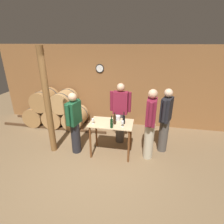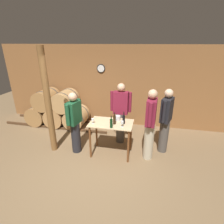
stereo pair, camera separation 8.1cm
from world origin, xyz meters
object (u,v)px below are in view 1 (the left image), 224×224
(wine_bottle_left, at_px, (115,120))
(person_visitor_with_scarf, at_px, (150,124))
(person_visitor_bearded, at_px, (74,122))
(wine_bottle_far_left, at_px, (112,123))
(wine_glass_near_left, at_px, (93,120))
(ice_bucket, at_px, (118,118))
(wine_bottle_center, at_px, (124,119))
(person_visitor_near_door, at_px, (165,120))
(wooden_post, at_px, (48,103))
(person_host, at_px, (120,112))
(wine_glass_near_center, at_px, (122,123))

(wine_bottle_left, height_order, person_visitor_with_scarf, person_visitor_with_scarf)
(person_visitor_bearded, bearing_deg, wine_bottle_far_left, -9.77)
(wine_glass_near_left, distance_m, ice_bucket, 0.65)
(wine_bottle_center, xyz_separation_m, ice_bucket, (-0.18, 0.19, -0.06))
(ice_bucket, distance_m, person_visitor_near_door, 1.22)
(wine_bottle_center, height_order, person_visitor_bearded, person_visitor_bearded)
(wine_bottle_left, distance_m, person_visitor_bearded, 1.04)
(wine_bottle_far_left, distance_m, wine_glass_near_left, 0.51)
(wooden_post, height_order, person_host, wooden_post)
(person_visitor_with_scarf, bearing_deg, person_host, 142.23)
(wine_glass_near_left, bearing_deg, person_visitor_near_door, 17.22)
(wine_bottle_left, bearing_deg, wooden_post, -176.81)
(wine_bottle_center, relative_size, ice_bucket, 2.16)
(wine_bottle_left, bearing_deg, person_host, 86.94)
(ice_bucket, xyz_separation_m, person_host, (0.00, 0.45, -0.02))
(person_visitor_bearded, relative_size, person_visitor_near_door, 0.95)
(person_visitor_with_scarf, bearing_deg, wine_glass_near_center, -163.97)
(wooden_post, height_order, wine_bottle_center, wooden_post)
(wooden_post, height_order, wine_bottle_left, wooden_post)
(wooden_post, distance_m, ice_bucket, 1.78)
(wooden_post, distance_m, wine_bottle_left, 1.71)
(ice_bucket, bearing_deg, person_host, 89.65)
(wine_bottle_center, bearing_deg, wine_bottle_left, -165.02)
(wine_bottle_center, height_order, person_visitor_near_door, person_visitor_near_door)
(person_visitor_with_scarf, bearing_deg, person_visitor_near_door, 45.83)
(wine_bottle_far_left, bearing_deg, person_visitor_near_door, 27.90)
(wooden_post, xyz_separation_m, wine_glass_near_center, (1.88, -0.02, -0.34))
(wine_bottle_center, distance_m, person_host, 0.67)
(wine_bottle_center, relative_size, person_host, 0.18)
(person_visitor_near_door, bearing_deg, wine_glass_near_center, -150.60)
(person_host, height_order, person_visitor_with_scarf, person_visitor_with_scarf)
(wine_bottle_far_left, relative_size, person_visitor_near_door, 0.17)
(wooden_post, height_order, ice_bucket, wooden_post)
(wine_bottle_center, xyz_separation_m, person_host, (-0.18, 0.64, -0.08))
(wine_bottle_left, bearing_deg, ice_bucket, 82.01)
(wine_bottle_far_left, xyz_separation_m, ice_bucket, (0.07, 0.46, -0.06))
(wooden_post, bearing_deg, wine_bottle_left, 3.19)
(wine_bottle_far_left, xyz_separation_m, person_visitor_bearded, (-0.99, 0.17, -0.15))
(wine_bottle_far_left, distance_m, person_visitor_with_scarf, 0.93)
(wine_glass_near_left, bearing_deg, wine_bottle_center, 10.89)
(person_host, bearing_deg, wine_glass_near_left, -125.61)
(wooden_post, distance_m, wine_bottle_center, 1.92)
(wooden_post, distance_m, wine_bottle_far_left, 1.67)
(wine_bottle_far_left, relative_size, ice_bucket, 2.11)
(wine_glass_near_center, xyz_separation_m, person_visitor_with_scarf, (0.64, 0.19, -0.06))
(wine_glass_near_center, bearing_deg, person_visitor_bearded, 176.42)
(person_visitor_with_scarf, bearing_deg, ice_bucket, 167.64)
(person_visitor_with_scarf, bearing_deg, wine_bottle_center, -179.15)
(person_host, xyz_separation_m, person_visitor_with_scarf, (0.82, -0.63, 0.02))
(wine_bottle_left, height_order, person_visitor_near_door, person_visitor_near_door)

